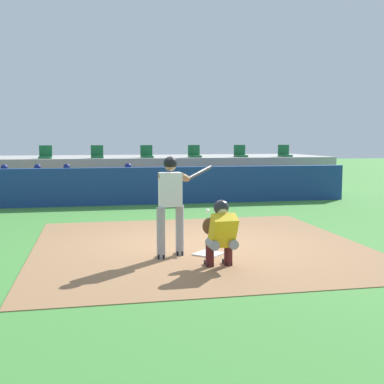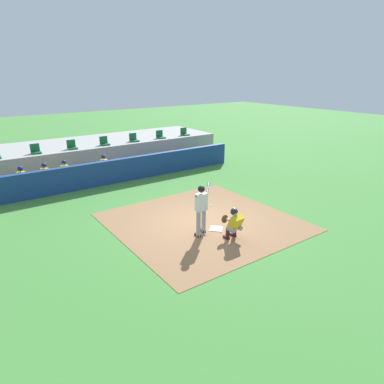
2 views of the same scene
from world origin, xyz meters
TOP-DOWN VIEW (x-y plane):
  - ground_plane at (0.00, 0.00)m, footprint 80.00×80.00m
  - dirt_infield at (0.00, 0.00)m, footprint 6.40×6.40m
  - home_plate at (0.00, -0.80)m, footprint 0.62×0.62m
  - batter_at_plate at (-0.68, -0.80)m, footprint 1.19×0.95m
  - catcher_crouched at (-0.01, -1.70)m, footprint 0.49×1.75m
  - dugout_wall at (0.00, 6.50)m, footprint 13.00×0.30m
  - dugout_bench at (0.00, 7.50)m, footprint 11.80×0.44m
  - dugout_player_0 at (-4.85, 7.34)m, footprint 0.49×0.70m
  - dugout_player_1 at (-3.81, 7.34)m, footprint 0.49×0.70m
  - dugout_player_2 at (-2.88, 7.34)m, footprint 0.49×0.70m
  - dugout_player_3 at (-0.85, 7.34)m, footprint 0.49×0.70m
  - stands_platform at (0.00, 10.90)m, footprint 15.00×4.40m
  - stadium_seat_1 at (-3.71, 9.38)m, footprint 0.46×0.46m
  - stadium_seat_2 at (-1.86, 9.38)m, footprint 0.46×0.46m
  - stadium_seat_3 at (0.00, 9.38)m, footprint 0.46×0.46m
  - stadium_seat_4 at (1.86, 9.38)m, footprint 0.46×0.46m
  - stadium_seat_5 at (3.71, 9.38)m, footprint 0.46×0.46m
  - stadium_seat_6 at (5.57, 9.38)m, footprint 0.46×0.46m

SIDE VIEW (x-z plane):
  - ground_plane at x=0.00m, z-range 0.00..0.00m
  - dirt_infield at x=0.00m, z-range 0.00..0.01m
  - home_plate at x=0.00m, z-range 0.01..0.04m
  - dugout_bench at x=0.00m, z-range 0.00..0.45m
  - dugout_wall at x=0.00m, z-range 0.00..1.20m
  - catcher_crouched at x=-0.01m, z-range 0.05..1.17m
  - dugout_player_0 at x=-4.85m, z-range 0.02..1.32m
  - dugout_player_1 at x=-3.81m, z-range 0.02..1.32m
  - dugout_player_2 at x=-2.88m, z-range 0.02..1.32m
  - dugout_player_3 at x=-0.85m, z-range 0.02..1.32m
  - stands_platform at x=0.00m, z-range 0.00..1.40m
  - batter_at_plate at x=-0.68m, z-range 0.13..1.94m
  - stadium_seat_1 at x=-3.71m, z-range 1.29..1.77m
  - stadium_seat_2 at x=-1.86m, z-range 1.29..1.77m
  - stadium_seat_3 at x=0.00m, z-range 1.29..1.77m
  - stadium_seat_4 at x=1.86m, z-range 1.29..1.77m
  - stadium_seat_5 at x=3.71m, z-range 1.29..1.77m
  - stadium_seat_6 at x=5.57m, z-range 1.29..1.77m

